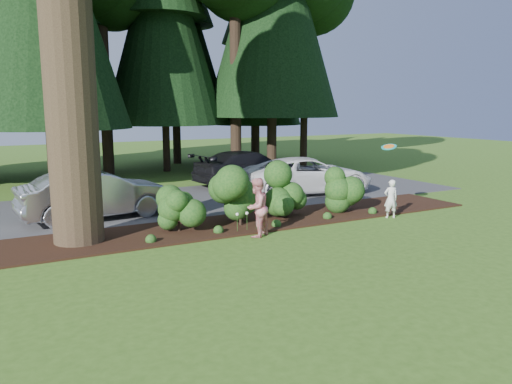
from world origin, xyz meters
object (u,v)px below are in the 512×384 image
(car_silver_wagon, at_px, (97,194))
(car_white_suv, at_px, (308,175))
(child, at_px, (391,199))
(adult, at_px, (257,208))
(car_dark_suv, at_px, (248,168))
(frisbee, at_px, (389,147))

(car_silver_wagon, height_order, car_white_suv, car_silver_wagon)
(child, bearing_deg, adult, 18.98)
(car_white_suv, relative_size, adult, 3.26)
(car_dark_suv, relative_size, adult, 3.24)
(car_dark_suv, height_order, child, car_dark_suv)
(adult, height_order, frisbee, frisbee)
(car_white_suv, distance_m, car_dark_suv, 3.29)
(car_white_suv, height_order, adult, adult)
(car_silver_wagon, relative_size, car_dark_suv, 0.89)
(child, xyz_separation_m, frisbee, (-0.05, 0.14, 1.61))
(car_white_suv, bearing_deg, adult, 144.89)
(car_dark_suv, bearing_deg, child, 176.28)
(car_white_suv, bearing_deg, car_dark_suv, 28.77)
(car_dark_suv, bearing_deg, adult, 144.24)
(car_dark_suv, distance_m, adult, 8.92)
(adult, xyz_separation_m, frisbee, (4.71, 0.14, 1.42))
(child, bearing_deg, car_dark_suv, -65.24)
(adult, bearing_deg, frisbee, 151.48)
(car_silver_wagon, relative_size, frisbee, 9.70)
(adult, bearing_deg, car_silver_wagon, -81.71)
(car_silver_wagon, xyz_separation_m, adult, (3.31, -4.16, 0.01))
(frisbee, bearing_deg, car_white_suv, 86.75)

